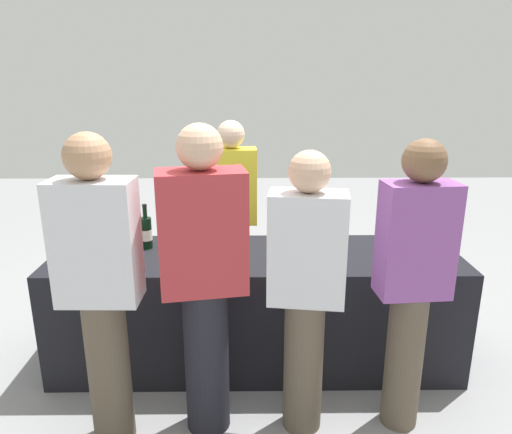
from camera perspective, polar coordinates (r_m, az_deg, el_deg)
The scene contains 17 objects.
ground_plane at distance 3.42m, azimuth 0.00°, elevation -16.60°, with size 12.00×12.00×0.00m, color gray.
tasting_table at distance 3.22m, azimuth 0.00°, elevation -10.87°, with size 2.63×0.74×0.77m, color black.
wine_bottle_0 at distance 3.21m, azimuth -13.13°, elevation -1.83°, with size 0.08×0.08×0.30m.
wine_bottle_1 at distance 3.19m, azimuth -8.64°, elevation -1.77°, with size 0.07×0.07×0.30m.
wine_bottle_2 at distance 3.12m, azimuth 4.62°, elevation -1.98°, with size 0.07×0.07×0.31m.
wine_bottle_3 at distance 3.16m, azimuth 8.57°, elevation -1.93°, with size 0.07×0.07×0.30m.
wine_bottle_4 at distance 3.32m, azimuth 18.76°, elevation -1.56°, with size 0.07×0.07×0.32m.
wine_glass_0 at distance 2.87m, azimuth -7.58°, elevation -3.81°, with size 0.08×0.08×0.15m.
wine_glass_1 at distance 2.86m, azimuth -4.20°, elevation -3.90°, with size 0.07×0.07×0.14m.
wine_glass_2 at distance 2.91m, azimuth 5.80°, elevation -3.58°, with size 0.07×0.07×0.14m.
wine_glass_3 at distance 3.10m, azimuth 16.96°, elevation -3.28°, with size 0.06×0.06×0.12m.
server_pouring at distance 3.68m, azimuth -2.93°, elevation 0.47°, with size 0.39×0.23×1.56m.
guest_0 at distance 2.46m, azimuth -18.29°, elevation -7.84°, with size 0.40×0.22×1.64m.
guest_1 at distance 2.43m, azimuth -6.31°, elevation -7.16°, with size 0.47×0.31×1.67m.
guest_2 at distance 2.46m, azimuth 6.03°, elevation -8.51°, with size 0.41×0.26×1.54m.
guest_3 at distance 2.57m, azimuth 18.37°, elevation -7.11°, with size 0.38×0.23×1.59m.
menu_board at distance 4.16m, azimuth -17.64°, elevation -5.27°, with size 0.48×0.03×0.75m, color white.
Camera 1 is at (-0.03, -2.85, 1.87)m, focal length 33.07 mm.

